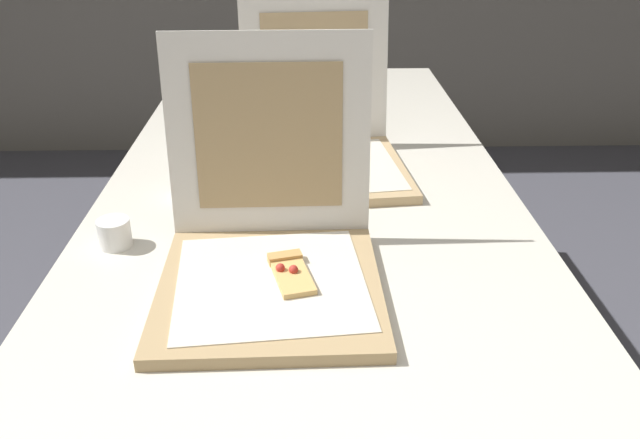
{
  "coord_description": "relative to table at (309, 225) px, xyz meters",
  "views": [
    {
      "loc": [
        -0.01,
        -0.58,
        1.37
      ],
      "look_at": [
        0.02,
        0.47,
        0.82
      ],
      "focal_mm": 35.49,
      "sensor_mm": 36.0,
      "label": 1
    }
  ],
  "objects": [
    {
      "name": "pizza_box_front",
      "position": [
        -0.07,
        -0.28,
        0.1
      ],
      "size": [
        0.38,
        0.42,
        0.39
      ],
      "rotation": [
        0.0,
        0.0,
        0.02
      ],
      "color": "tan",
      "rests_on": "table"
    },
    {
      "name": "pizza_box_middle",
      "position": [
        0.04,
        0.22,
        0.1
      ],
      "size": [
        0.41,
        0.46,
        0.39
      ],
      "rotation": [
        0.0,
        0.0,
        0.1
      ],
      "color": "tan",
      "rests_on": "table"
    },
    {
      "name": "cup_white_mid",
      "position": [
        -0.27,
        0.06,
        0.07
      ],
      "size": [
        0.06,
        0.06,
        0.06
      ],
      "primitive_type": "cylinder",
      "color": "white",
      "rests_on": "table"
    },
    {
      "name": "cup_white_near_center",
      "position": [
        -0.37,
        -0.16,
        0.07
      ],
      "size": [
        0.06,
        0.06,
        0.06
      ],
      "primitive_type": "cylinder",
      "color": "white",
      "rests_on": "table"
    },
    {
      "name": "table",
      "position": [
        0.0,
        0.0,
        0.0
      ],
      "size": [
        0.94,
        2.33,
        0.76
      ],
      "color": "silver",
      "rests_on": "ground"
    },
    {
      "name": "cup_white_far",
      "position": [
        -0.24,
        0.33,
        0.07
      ],
      "size": [
        0.06,
        0.06,
        0.06
      ],
      "primitive_type": "cylinder",
      "color": "white",
      "rests_on": "table"
    }
  ]
}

